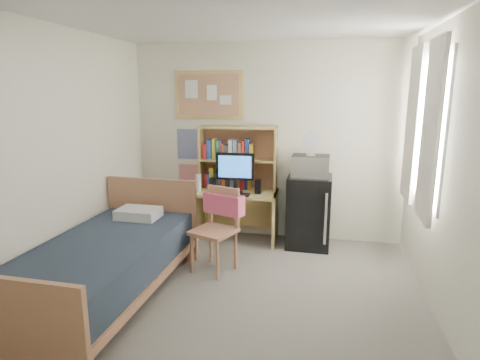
% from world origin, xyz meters
% --- Properties ---
extents(floor, '(3.60, 4.20, 0.02)m').
position_xyz_m(floor, '(0.00, 0.00, -0.01)').
color(floor, slate).
rests_on(floor, ground).
extents(ceiling, '(3.60, 4.20, 0.02)m').
position_xyz_m(ceiling, '(0.00, 0.00, 2.60)').
color(ceiling, white).
rests_on(ceiling, wall_back).
extents(wall_back, '(3.60, 0.04, 2.60)m').
position_xyz_m(wall_back, '(0.00, 2.10, 1.30)').
color(wall_back, white).
rests_on(wall_back, floor).
extents(wall_front, '(3.60, 0.04, 2.60)m').
position_xyz_m(wall_front, '(0.00, -2.10, 1.30)').
color(wall_front, white).
rests_on(wall_front, floor).
extents(wall_left, '(0.04, 4.20, 2.60)m').
position_xyz_m(wall_left, '(-1.80, 0.00, 1.30)').
color(wall_left, white).
rests_on(wall_left, floor).
extents(wall_right, '(0.04, 4.20, 2.60)m').
position_xyz_m(wall_right, '(1.80, 0.00, 1.30)').
color(wall_right, white).
rests_on(wall_right, floor).
extents(window_unit, '(0.10, 1.40, 1.70)m').
position_xyz_m(window_unit, '(1.75, 1.20, 1.60)').
color(window_unit, white).
rests_on(window_unit, wall_right).
extents(curtain_left, '(0.04, 0.55, 1.70)m').
position_xyz_m(curtain_left, '(1.72, 0.80, 1.60)').
color(curtain_left, white).
rests_on(curtain_left, wall_right).
extents(curtain_right, '(0.04, 0.55, 1.70)m').
position_xyz_m(curtain_right, '(1.72, 1.60, 1.60)').
color(curtain_right, white).
rests_on(curtain_right, wall_right).
extents(bulletin_board, '(0.94, 0.03, 0.64)m').
position_xyz_m(bulletin_board, '(-0.78, 2.08, 1.92)').
color(bulletin_board, tan).
rests_on(bulletin_board, wall_back).
extents(poster_wave, '(0.30, 0.01, 0.42)m').
position_xyz_m(poster_wave, '(-1.10, 2.09, 1.25)').
color(poster_wave, navy).
rests_on(poster_wave, wall_back).
extents(poster_japan, '(0.28, 0.01, 0.36)m').
position_xyz_m(poster_japan, '(-1.10, 2.09, 0.78)').
color(poster_japan, red).
rests_on(poster_japan, wall_back).
extents(desk, '(1.10, 0.58, 0.68)m').
position_xyz_m(desk, '(-0.35, 1.80, 0.34)').
color(desk, tan).
rests_on(desk, floor).
extents(desk_chair, '(0.61, 0.61, 0.94)m').
position_xyz_m(desk_chair, '(-0.39, 0.83, 0.47)').
color(desk_chair, '#AE7752').
rests_on(desk_chair, floor).
extents(mini_fridge, '(0.55, 0.55, 0.92)m').
position_xyz_m(mini_fridge, '(0.61, 1.81, 0.46)').
color(mini_fridge, black).
rests_on(mini_fridge, floor).
extents(bed, '(1.12, 2.17, 0.59)m').
position_xyz_m(bed, '(-1.24, -0.01, 0.29)').
color(bed, '#1A232F').
rests_on(bed, floor).
extents(hutch, '(1.04, 0.29, 0.85)m').
position_xyz_m(hutch, '(-0.35, 1.95, 1.10)').
color(hutch, tan).
rests_on(hutch, desk).
extents(monitor, '(0.49, 0.05, 0.52)m').
position_xyz_m(monitor, '(-0.35, 1.74, 0.94)').
color(monitor, black).
rests_on(monitor, desk).
extents(keyboard, '(0.43, 0.15, 0.02)m').
position_xyz_m(keyboard, '(-0.34, 1.60, 0.69)').
color(keyboard, black).
rests_on(keyboard, desk).
extents(speaker_left, '(0.08, 0.08, 0.18)m').
position_xyz_m(speaker_left, '(-0.65, 1.73, 0.77)').
color(speaker_left, black).
rests_on(speaker_left, desk).
extents(speaker_right, '(0.08, 0.08, 0.19)m').
position_xyz_m(speaker_right, '(-0.05, 1.75, 0.77)').
color(speaker_right, black).
rests_on(speaker_right, desk).
extents(water_bottle, '(0.07, 0.07, 0.23)m').
position_xyz_m(water_bottle, '(-0.83, 1.69, 0.79)').
color(water_bottle, white).
rests_on(water_bottle, desk).
extents(hoodie, '(0.50, 0.31, 0.23)m').
position_xyz_m(hoodie, '(-0.32, 1.01, 0.73)').
color(hoodie, '#CD4E6C').
rests_on(hoodie, desk_chair).
extents(microwave, '(0.46, 0.36, 0.27)m').
position_xyz_m(microwave, '(0.61, 1.79, 1.06)').
color(microwave, silver).
rests_on(microwave, mini_fridge).
extents(desk_fan, '(0.22, 0.22, 0.27)m').
position_xyz_m(desk_fan, '(0.61, 1.79, 1.33)').
color(desk_fan, white).
rests_on(desk_fan, microwave).
extents(pillow, '(0.46, 0.33, 0.11)m').
position_xyz_m(pillow, '(-1.23, 0.74, 0.64)').
color(pillow, white).
rests_on(pillow, bed).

